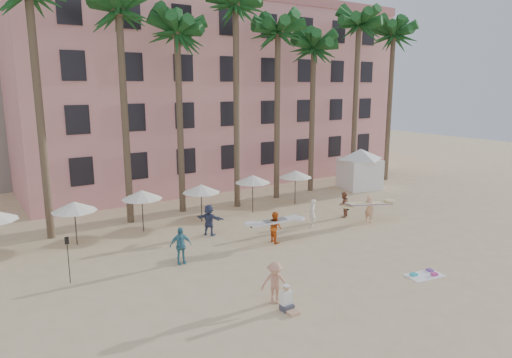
{
  "coord_description": "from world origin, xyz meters",
  "views": [
    {
      "loc": [
        -14.22,
        -13.84,
        8.92
      ],
      "look_at": [
        -0.99,
        6.0,
        4.0
      ],
      "focal_mm": 32.0,
      "sensor_mm": 36.0,
      "label": 1
    }
  ],
  "objects_px": {
    "pink_hotel": "(210,95)",
    "carrier_white": "(275,226)",
    "cabana": "(360,165)",
    "carrier_yellow": "(369,207)"
  },
  "relations": [
    {
      "from": "pink_hotel",
      "to": "carrier_white",
      "type": "distance_m",
      "value": 21.71
    },
    {
      "from": "carrier_yellow",
      "to": "cabana",
      "type": "bearing_deg",
      "value": 47.27
    },
    {
      "from": "carrier_yellow",
      "to": "carrier_white",
      "type": "bearing_deg",
      "value": 178.14
    },
    {
      "from": "cabana",
      "to": "pink_hotel",
      "type": "bearing_deg",
      "value": 123.65
    },
    {
      "from": "cabana",
      "to": "carrier_white",
      "type": "distance_m",
      "value": 16.26
    },
    {
      "from": "cabana",
      "to": "carrier_yellow",
      "type": "xyz_separation_m",
      "value": [
        -6.98,
        -7.55,
        -1.04
      ]
    },
    {
      "from": "cabana",
      "to": "carrier_yellow",
      "type": "distance_m",
      "value": 10.33
    },
    {
      "from": "carrier_yellow",
      "to": "carrier_white",
      "type": "height_order",
      "value": "carrier_yellow"
    },
    {
      "from": "pink_hotel",
      "to": "carrier_yellow",
      "type": "height_order",
      "value": "pink_hotel"
    },
    {
      "from": "pink_hotel",
      "to": "carrier_white",
      "type": "height_order",
      "value": "pink_hotel"
    }
  ]
}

